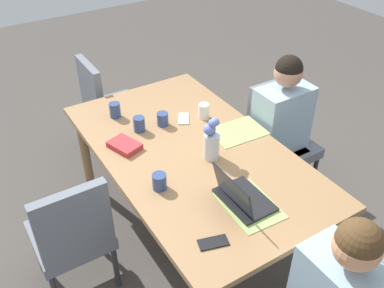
{
  "coord_description": "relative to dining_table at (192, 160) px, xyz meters",
  "views": [
    {
      "loc": [
        -1.86,
        1.16,
        2.39
      ],
      "look_at": [
        0.0,
        0.0,
        0.8
      ],
      "focal_mm": 40.11,
      "sensor_mm": 36.0,
      "label": 1
    }
  ],
  "objects": [
    {
      "name": "ground_plane",
      "position": [
        0.0,
        0.0,
        -0.67
      ],
      "size": [
        10.0,
        10.0,
        0.0
      ],
      "primitive_type": "plane",
      "color": "#4C4742"
    },
    {
      "name": "dining_table",
      "position": [
        0.0,
        0.0,
        0.0
      ],
      "size": [
        1.88,
        1.07,
        0.75
      ],
      "color": "#9E754C",
      "rests_on": "ground_plane"
    },
    {
      "name": "chair_near_left_near",
      "position": [
        0.11,
        -0.85,
        -0.17
      ],
      "size": [
        0.44,
        0.44,
        0.9
      ],
      "color": "slate",
      "rests_on": "ground_plane"
    },
    {
      "name": "person_near_left_near",
      "position": [
        0.03,
        -0.79,
        -0.14
      ],
      "size": [
        0.36,
        0.4,
        1.19
      ],
      "color": "#2D2D33",
      "rests_on": "ground_plane"
    },
    {
      "name": "chair_head_right_left_far",
      "position": [
        1.25,
        0.1,
        -0.17
      ],
      "size": [
        0.44,
        0.44,
        0.9
      ],
      "color": "slate",
      "rests_on": "ground_plane"
    },
    {
      "name": "chair_far_right_near",
      "position": [
        -0.03,
        0.84,
        -0.17
      ],
      "size": [
        0.44,
        0.44,
        0.9
      ],
      "color": "slate",
      "rests_on": "ground_plane"
    },
    {
      "name": "flower_vase",
      "position": [
        -0.12,
        -0.06,
        0.21
      ],
      "size": [
        0.1,
        0.1,
        0.28
      ],
      "color": "silver",
      "rests_on": "dining_table"
    },
    {
      "name": "placemat_near_left_near",
      "position": [
        0.01,
        -0.37,
        0.08
      ],
      "size": [
        0.28,
        0.37,
        0.0
      ],
      "primitive_type": "cube",
      "rotation": [
        0.0,
        0.0,
        1.52
      ],
      "color": "#9EBC66",
      "rests_on": "dining_table"
    },
    {
      "name": "placemat_head_left_left_mid",
      "position": [
        -0.59,
        0.0,
        0.08
      ],
      "size": [
        0.37,
        0.28,
        0.0
      ],
      "primitive_type": "cube",
      "rotation": [
        0.0,
        0.0,
        -0.05
      ],
      "color": "#9EBC66",
      "rests_on": "dining_table"
    },
    {
      "name": "laptop_head_left_left_mid",
      "position": [
        -0.55,
        0.03,
        0.12
      ],
      "size": [
        0.32,
        0.22,
        0.21
      ],
      "color": "black",
      "rests_on": "dining_table"
    },
    {
      "name": "coffee_mug_near_left",
      "position": [
        0.38,
        0.18,
        0.13
      ],
      "size": [
        0.08,
        0.08,
        0.1
      ],
      "primitive_type": "cylinder",
      "color": "#33477A",
      "rests_on": "dining_table"
    },
    {
      "name": "coffee_mug_near_right",
      "position": [
        0.36,
        0.01,
        0.12
      ],
      "size": [
        0.08,
        0.08,
        0.09
      ],
      "primitive_type": "cylinder",
      "color": "#33477A",
      "rests_on": "dining_table"
    },
    {
      "name": "coffee_mug_centre_left",
      "position": [
        0.63,
        0.25,
        0.13
      ],
      "size": [
        0.08,
        0.08,
        0.11
      ],
      "primitive_type": "cylinder",
      "color": "#33477A",
      "rests_on": "dining_table"
    },
    {
      "name": "coffee_mug_centre_right",
      "position": [
        0.29,
        -0.28,
        0.13
      ],
      "size": [
        0.07,
        0.07,
        0.11
      ],
      "primitive_type": "cylinder",
      "color": "white",
      "rests_on": "dining_table"
    },
    {
      "name": "coffee_mug_far_left",
      "position": [
        -0.21,
        0.35,
        0.12
      ],
      "size": [
        0.08,
        0.08,
        0.1
      ],
      "primitive_type": "cylinder",
      "color": "#33477A",
      "rests_on": "dining_table"
    },
    {
      "name": "book_red_cover",
      "position": [
        0.25,
        0.35,
        0.09
      ],
      "size": [
        0.23,
        0.2,
        0.04
      ],
      "primitive_type": "cube",
      "rotation": [
        0.0,
        0.0,
        0.32
      ],
      "color": "#B73338",
      "rests_on": "dining_table"
    },
    {
      "name": "phone_black",
      "position": [
        -0.7,
        0.31,
        0.08
      ],
      "size": [
        0.11,
        0.16,
        0.01
      ],
      "primitive_type": "cube",
      "rotation": [
        0.0,
        0.0,
        1.29
      ],
      "color": "black",
      "rests_on": "dining_table"
    },
    {
      "name": "phone_silver",
      "position": [
        0.34,
        -0.14,
        0.08
      ],
      "size": [
        0.17,
        0.14,
        0.01
      ],
      "primitive_type": "cube",
      "rotation": [
        0.0,
        0.0,
        2.59
      ],
      "color": "silver",
      "rests_on": "dining_table"
    }
  ]
}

